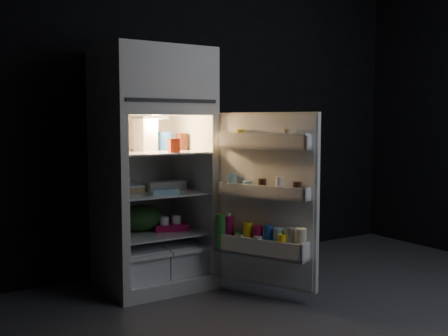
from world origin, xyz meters
TOP-DOWN VIEW (x-y plane):
  - floor at (0.00, 0.00)m, footprint 4.00×3.40m
  - wall_back at (0.00, 1.70)m, footprint 4.00×0.00m
  - wall_left at (-2.00, 0.00)m, footprint 0.00×3.40m
  - refrigerator at (-0.83, 1.32)m, footprint 0.76×0.71m
  - fridge_door at (-0.29, 0.61)m, footprint 0.49×0.73m
  - milk_jug at (-0.88, 1.30)m, footprint 0.16×0.16m
  - mayo_jar at (-0.68, 1.36)m, footprint 0.12×0.12m
  - jam_jar at (-0.57, 1.32)m, footprint 0.10×0.10m
  - amber_bottle at (-1.08, 1.42)m, footprint 0.11×0.11m
  - small_carton at (-0.77, 1.05)m, footprint 0.08×0.06m
  - egg_carton at (-0.73, 1.27)m, footprint 0.32×0.13m
  - pie at (-0.97, 1.40)m, footprint 0.33×0.33m
  - flat_package at (-0.84, 1.06)m, footprint 0.21×0.15m
  - wrapped_pkg at (-0.60, 1.46)m, footprint 0.15×0.14m
  - produce_bag at (-0.92, 1.33)m, footprint 0.44×0.40m
  - yogurt_tray at (-0.72, 1.21)m, footprint 0.28×0.21m
  - small_can_red at (-0.72, 1.46)m, footprint 0.06×0.06m
  - small_can_silver at (-0.62, 1.37)m, footprint 0.07×0.07m

SIDE VIEW (x-z plane):
  - floor at x=0.00m, z-range 0.00..0.00m
  - yogurt_tray at x=-0.72m, z-range 0.43..0.48m
  - small_can_red at x=-0.72m, z-range 0.43..0.52m
  - small_can_silver at x=-0.62m, z-range 0.43..0.52m
  - produce_bag at x=-0.92m, z-range 0.43..0.62m
  - fridge_door at x=-0.29m, z-range 0.07..1.29m
  - pie at x=-0.97m, z-range 0.73..0.77m
  - flat_package at x=-0.84m, z-range 0.73..0.77m
  - wrapped_pkg at x=-0.60m, z-range 0.73..0.78m
  - egg_carton at x=-0.73m, z-range 0.73..0.80m
  - refrigerator at x=-0.83m, z-range 0.07..1.85m
  - small_carton at x=-0.77m, z-range 1.03..1.13m
  - jam_jar at x=-0.57m, z-range 1.03..1.16m
  - mayo_jar at x=-0.68m, z-range 1.03..1.17m
  - amber_bottle at x=-1.08m, z-range 1.03..1.25m
  - milk_jug at x=-0.88m, z-range 1.03..1.27m
  - wall_back at x=0.00m, z-range 0.00..2.70m
  - wall_left at x=-2.00m, z-range 0.00..2.70m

